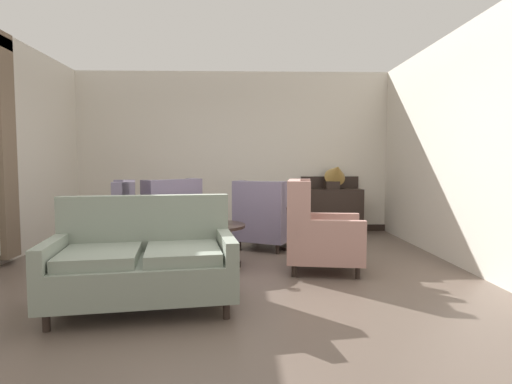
{
  "coord_description": "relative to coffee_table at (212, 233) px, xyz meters",
  "views": [
    {
      "loc": [
        0.21,
        -4.56,
        1.29
      ],
      "look_at": [
        0.35,
        0.5,
        0.93
      ],
      "focal_mm": 29.16,
      "sensor_mm": 36.0,
      "label": 1
    }
  ],
  "objects": [
    {
      "name": "ground",
      "position": [
        0.2,
        -0.53,
        -0.42
      ],
      "size": [
        8.97,
        8.97,
        0.0
      ],
      "primitive_type": "plane",
      "color": "brown"
    },
    {
      "name": "wall_back",
      "position": [
        0.2,
        2.67,
        1.05
      ],
      "size": [
        5.95,
        0.08,
        2.95
      ],
      "primitive_type": "cube",
      "color": "silver",
      "rests_on": "ground"
    },
    {
      "name": "wall_left",
      "position": [
        -2.7,
        0.43,
        1.05
      ],
      "size": [
        0.08,
        4.48,
        2.95
      ],
      "primitive_type": "cube",
      "color": "silver",
      "rests_on": "ground"
    },
    {
      "name": "wall_right",
      "position": [
        3.09,
        0.43,
        1.05
      ],
      "size": [
        0.08,
        4.48,
        2.95
      ],
      "primitive_type": "cube",
      "color": "silver",
      "rests_on": "ground"
    },
    {
      "name": "baseboard_back",
      "position": [
        0.2,
        2.62,
        -0.36
      ],
      "size": [
        5.79,
        0.03,
        0.12
      ],
      "primitive_type": "cube",
      "color": "black",
      "rests_on": "ground"
    },
    {
      "name": "coffee_table",
      "position": [
        0.0,
        0.0,
        0.0
      ],
      "size": [
        0.83,
        0.83,
        0.53
      ],
      "color": "black",
      "rests_on": "ground"
    },
    {
      "name": "porcelain_vase",
      "position": [
        -0.06,
        0.01,
        0.26
      ],
      "size": [
        0.15,
        0.15,
        0.35
      ],
      "color": "#384C93",
      "rests_on": "coffee_table"
    },
    {
      "name": "settee",
      "position": [
        -0.5,
        -1.41,
        -0.02
      ],
      "size": [
        1.71,
        1.15,
        0.98
      ],
      "rotation": [
        0.0,
        0.0,
        0.16
      ],
      "color": "gray",
      "rests_on": "ground"
    },
    {
      "name": "armchair_far_left",
      "position": [
        -0.74,
        0.84,
        0.01
      ],
      "size": [
        1.2,
        1.2,
        1.06
      ],
      "rotation": [
        0.0,
        0.0,
        3.93
      ],
      "color": "slate",
      "rests_on": "ground"
    },
    {
      "name": "armchair_back_corner",
      "position": [
        0.71,
        1.04,
        0.01
      ],
      "size": [
        1.04,
        1.07,
        1.02
      ],
      "rotation": [
        0.0,
        0.0,
        2.69
      ],
      "color": "slate",
      "rests_on": "ground"
    },
    {
      "name": "armchair_foreground_right",
      "position": [
        -1.23,
        -0.09,
        0.03
      ],
      "size": [
        0.96,
        0.9,
        1.07
      ],
      "rotation": [
        0.0,
        0.0,
        4.97
      ],
      "color": "slate",
      "rests_on": "ground"
    },
    {
      "name": "armchair_near_window",
      "position": [
        1.27,
        -0.23,
        0.03
      ],
      "size": [
        0.97,
        0.87,
        1.08
      ],
      "rotation": [
        0.0,
        0.0,
        7.71
      ],
      "color": "tan",
      "rests_on": "ground"
    },
    {
      "name": "side_table",
      "position": [
        1.11,
        1.04,
        -0.03
      ],
      "size": [
        0.56,
        0.56,
        0.65
      ],
      "color": "black",
      "rests_on": "ground"
    },
    {
      "name": "sideboard",
      "position": [
        1.99,
        2.38,
        0.04
      ],
      "size": [
        1.07,
        0.44,
        1.03
      ],
      "color": "black",
      "rests_on": "ground"
    },
    {
      "name": "gramophone",
      "position": [
        2.04,
        2.28,
        0.66
      ],
      "size": [
        0.38,
        0.49,
        0.56
      ],
      "color": "black",
      "rests_on": "sideboard"
    }
  ]
}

